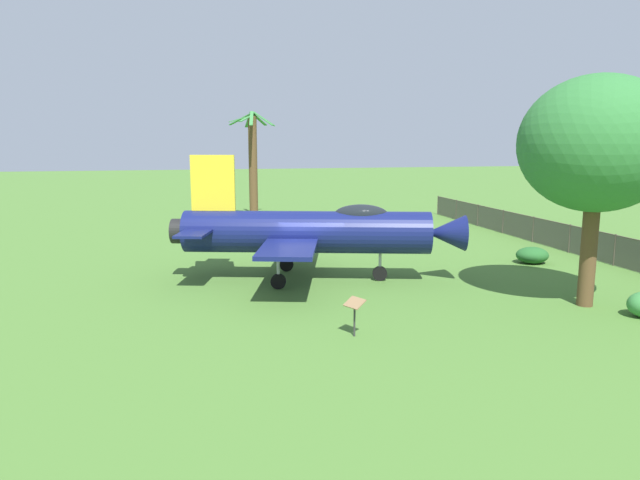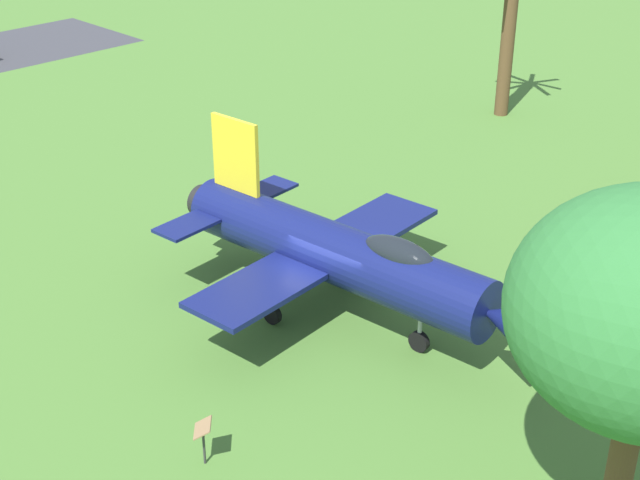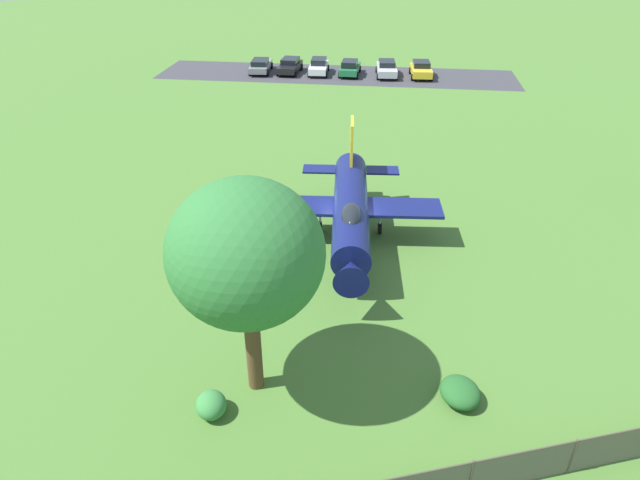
{
  "view_description": "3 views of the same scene",
  "coord_description": "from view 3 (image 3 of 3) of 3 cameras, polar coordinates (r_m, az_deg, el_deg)",
  "views": [
    {
      "loc": [
        -22.65,
        4.96,
        5.65
      ],
      "look_at": [
        -1.23,
        -0.26,
        1.87
      ],
      "focal_mm": 32.16,
      "sensor_mm": 36.0,
      "label": 1
    },
    {
      "loc": [
        -20.94,
        -8.8,
        14.08
      ],
      "look_at": [
        -0.0,
        0.44,
        2.33
      ],
      "focal_mm": 50.94,
      "sensor_mm": 36.0,
      "label": 2
    },
    {
      "loc": [
        -7.17,
        -23.06,
        14.57
      ],
      "look_at": [
        -2.4,
        -3.46,
        2.5
      ],
      "focal_mm": 30.99,
      "sensor_mm": 36.0,
      "label": 3
    }
  ],
  "objects": [
    {
      "name": "parked_car_yellow",
      "position": [
        59.22,
        10.4,
        16.96
      ],
      "size": [
        3.07,
        4.5,
        1.53
      ],
      "rotation": [
        0.0,
        0.0,
        4.41
      ],
      "color": "gold",
      "rests_on": "ground_plane"
    },
    {
      "name": "shrub_by_tree",
      "position": [
        19.52,
        -11.18,
        -16.36
      ],
      "size": [
        1.02,
        1.16,
        0.84
      ],
      "color": "#387F3D",
      "rests_on": "ground_plane"
    },
    {
      "name": "parked_car_green",
      "position": [
        59.14,
        3.1,
        17.36
      ],
      "size": [
        3.26,
        4.53,
        1.53
      ],
      "rotation": [
        0.0,
        0.0,
        1.17
      ],
      "color": "#1E6B3D",
      "rests_on": "ground_plane"
    },
    {
      "name": "parked_car_gray",
      "position": [
        60.54,
        -6.16,
        17.5
      ],
      "size": [
        3.14,
        5.03,
        1.37
      ],
      "rotation": [
        0.0,
        0.0,
        1.27
      ],
      "color": "slate",
      "rests_on": "ground_plane"
    },
    {
      "name": "parked_car_white",
      "position": [
        59.64,
        -0.14,
        17.51
      ],
      "size": [
        3.01,
        4.56,
        1.5
      ],
      "rotation": [
        0.0,
        0.0,
        4.39
      ],
      "color": "silver",
      "rests_on": "ground_plane"
    },
    {
      "name": "perimeter_fence",
      "position": [
        17.52,
        15.27,
        -22.52
      ],
      "size": [
        39.13,
        0.78,
        1.48
      ],
      "rotation": [
        0.0,
        0.0,
        6.27
      ],
      "color": "#4C4238",
      "rests_on": "ground_plane"
    },
    {
      "name": "shade_tree",
      "position": [
        17.04,
        -7.67,
        -1.35
      ],
      "size": [
        4.91,
        5.26,
        7.88
      ],
      "color": "brown",
      "rests_on": "ground_plane"
    },
    {
      "name": "shrub_near_fence",
      "position": [
        20.18,
        14.27,
        -14.98
      ],
      "size": [
        1.35,
        1.53,
        0.77
      ],
      "color": "#235B26",
      "rests_on": "ground_plane"
    },
    {
      "name": "info_plaque",
      "position": [
        26.96,
        -11.79,
        -0.41
      ],
      "size": [
        0.71,
        0.62,
        1.14
      ],
      "color": "#333333",
      "rests_on": "ground_plane"
    },
    {
      "name": "parked_car_silver",
      "position": [
        59.16,
        6.91,
        17.19
      ],
      "size": [
        3.08,
        4.81,
        1.47
      ],
      "rotation": [
        0.0,
        0.0,
        4.42
      ],
      "color": "#B2B5BA",
      "rests_on": "ground_plane"
    },
    {
      "name": "ground_plane",
      "position": [
        28.2,
        3.08,
        -0.26
      ],
      "size": [
        200.0,
        200.0,
        0.0
      ],
      "primitive_type": "plane",
      "color": "#47722D"
    },
    {
      "name": "display_jet",
      "position": [
        26.87,
        3.2,
        3.07
      ],
      "size": [
        9.29,
        11.88,
        5.14
      ],
      "rotation": [
        0.0,
        0.0,
        4.43
      ],
      "color": "#111951",
      "rests_on": "ground_plane"
    },
    {
      "name": "parking_strip",
      "position": [
        59.54,
        1.68,
        16.71
      ],
      "size": [
        36.97,
        20.57,
        0.0
      ],
      "primitive_type": "cube",
      "rotation": [
        0.0,
        0.0,
        2.77
      ],
      "color": "#38383D",
      "rests_on": "ground_plane"
    },
    {
      "name": "parked_car_black",
      "position": [
        60.1,
        -3.14,
        17.55
      ],
      "size": [
        3.49,
        4.72,
        1.44
      ],
      "rotation": [
        0.0,
        0.0,
        4.29
      ],
      "color": "black",
      "rests_on": "ground_plane"
    }
  ]
}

